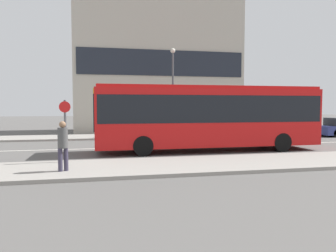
% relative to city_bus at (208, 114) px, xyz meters
% --- Properties ---
extents(ground_plane, '(120.00, 120.00, 0.00)m').
position_rel_city_bus_xyz_m(ground_plane, '(-3.62, 2.06, -1.93)').
color(ground_plane, '#595654').
extents(sidewalk_near, '(44.00, 3.50, 0.13)m').
position_rel_city_bus_xyz_m(sidewalk_near, '(-3.62, -4.19, -1.87)').
color(sidewalk_near, gray).
rests_on(sidewalk_near, ground_plane).
extents(sidewalk_far, '(44.00, 3.50, 0.13)m').
position_rel_city_bus_xyz_m(sidewalk_far, '(-3.62, 8.31, -1.87)').
color(sidewalk_far, gray).
rests_on(sidewalk_far, ground_plane).
extents(lane_centerline, '(41.80, 0.16, 0.01)m').
position_rel_city_bus_xyz_m(lane_centerline, '(-3.62, 2.06, -1.93)').
color(lane_centerline, silver).
rests_on(lane_centerline, ground_plane).
extents(apartment_block_left_tower, '(15.04, 6.23, 21.95)m').
position_rel_city_bus_xyz_m(apartment_block_left_tower, '(-0.10, 14.64, 9.04)').
color(apartment_block_left_tower, '#B7B2A3').
rests_on(apartment_block_left_tower, ground_plane).
extents(city_bus, '(11.66, 2.55, 3.36)m').
position_rel_city_bus_xyz_m(city_bus, '(0.00, 0.00, 0.00)').
color(city_bus, red).
rests_on(city_bus, ground_plane).
extents(parked_car_0, '(4.36, 1.86, 1.38)m').
position_rel_city_bus_xyz_m(parked_car_0, '(7.81, 5.50, -1.28)').
color(parked_car_0, '#4C5156').
rests_on(parked_car_0, ground_plane).
extents(pedestrian_near_stop, '(0.34, 0.34, 1.71)m').
position_rel_city_bus_xyz_m(pedestrian_near_stop, '(-6.82, -4.69, -0.83)').
color(pedestrian_near_stop, '#383347').
rests_on(pedestrian_near_stop, sidewalk_near).
extents(bus_stop_sign, '(0.44, 0.12, 2.45)m').
position_rel_city_bus_xyz_m(bus_stop_sign, '(-6.91, -2.82, -0.36)').
color(bus_stop_sign, '#4C4C51').
rests_on(bus_stop_sign, sidewalk_near).
extents(street_lamp, '(0.36, 0.36, 6.44)m').
position_rel_city_bus_xyz_m(street_lamp, '(-0.20, 7.34, 2.16)').
color(street_lamp, '#4C4C51').
rests_on(street_lamp, sidewalk_far).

